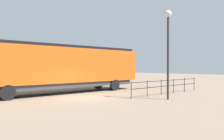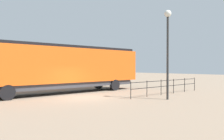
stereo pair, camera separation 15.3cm
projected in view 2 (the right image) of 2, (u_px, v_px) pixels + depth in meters
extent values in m
plane|color=#84705B|center=(84.00, 97.00, 17.66)|extent=(120.00, 120.00, 0.00)
cube|color=#D15114|center=(62.00, 65.00, 20.49)|extent=(2.95, 15.98, 3.03)
cube|color=black|center=(119.00, 70.00, 25.05)|extent=(2.83, 2.18, 2.12)
cube|color=black|center=(62.00, 47.00, 20.47)|extent=(2.65, 15.34, 0.24)
cube|color=#38383D|center=(63.00, 85.00, 20.52)|extent=(2.65, 14.70, 0.45)
cylinder|color=black|center=(98.00, 84.00, 24.89)|extent=(0.30, 1.10, 1.10)
cylinder|color=black|center=(115.00, 85.00, 22.90)|extent=(0.30, 1.10, 1.10)
cylinder|color=black|center=(7.00, 93.00, 16.15)|extent=(0.30, 1.10, 1.10)
cylinder|color=#2D2D2D|center=(168.00, 58.00, 16.56)|extent=(0.16, 0.16, 6.07)
sphere|color=silver|center=(168.00, 14.00, 16.52)|extent=(0.50, 0.50, 0.50)
cube|color=black|center=(168.00, 80.00, 19.82)|extent=(0.04, 9.14, 0.04)
cube|color=black|center=(167.00, 86.00, 19.82)|extent=(0.04, 9.14, 0.04)
cylinder|color=black|center=(131.00, 90.00, 16.81)|extent=(0.05, 0.05, 1.29)
cylinder|color=black|center=(147.00, 89.00, 18.01)|extent=(0.05, 0.05, 1.29)
cylinder|color=black|center=(161.00, 87.00, 19.22)|extent=(0.05, 0.05, 1.29)
cylinder|color=black|center=(174.00, 86.00, 20.43)|extent=(0.05, 0.05, 1.29)
cylinder|color=black|center=(185.00, 85.00, 21.63)|extent=(0.05, 0.05, 1.29)
cylinder|color=black|center=(195.00, 84.00, 22.84)|extent=(0.05, 0.05, 1.29)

